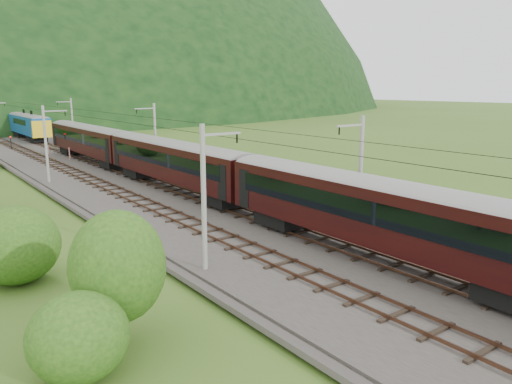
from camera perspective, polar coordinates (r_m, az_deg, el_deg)
ground at (r=31.61m, az=3.94°, el=-6.89°), size 600.00×600.00×0.00m
railbed at (r=39.36m, az=-5.56°, el=-2.88°), size 14.00×220.00×0.30m
track_left at (r=38.17m, az=-8.65°, el=-3.09°), size 2.40×220.00×0.27m
track_right at (r=40.55m, az=-2.66°, el=-2.07°), size 2.40×220.00×0.27m
catenary_left at (r=56.57m, az=-22.83°, el=5.25°), size 2.54×192.28×8.00m
catenary_right at (r=60.65m, az=-11.51°, el=6.34°), size 2.54×192.28×8.00m
overhead_wires at (r=38.18m, az=-5.77°, el=7.25°), size 4.83×198.00×0.03m
train at (r=37.77m, az=-0.51°, el=2.21°), size 3.25×153.95×5.66m
hazard_post_near at (r=81.04m, az=-22.63°, el=4.49°), size 0.14×0.14×1.29m
hazard_post_far at (r=74.04m, az=-20.54°, el=4.16°), size 0.17×0.17×1.63m
signal at (r=89.41m, az=-26.22°, el=5.19°), size 0.23×0.23×2.11m
vegetation_left at (r=37.47m, az=-26.35°, el=-1.11°), size 10.36×143.48×6.92m
vegetation_right at (r=52.16m, az=0.12°, el=2.22°), size 6.13×106.81×3.19m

